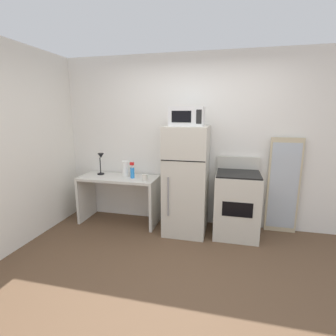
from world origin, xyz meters
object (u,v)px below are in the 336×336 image
(oven_range, at_px, (237,204))
(microwave, at_px, (187,116))
(coffee_mug, at_px, (145,177))
(paper_towel_roll, at_px, (126,169))
(refrigerator, at_px, (186,180))
(desk_lamp, at_px, (101,160))
(spray_bottle, at_px, (132,172))
(desk, at_px, (119,190))
(leaning_mirror, at_px, (283,186))

(oven_range, bearing_deg, microwave, -175.91)
(coffee_mug, distance_m, oven_range, 1.38)
(microwave, bearing_deg, paper_towel_roll, 170.94)
(refrigerator, distance_m, oven_range, 0.79)
(desk_lamp, xyz_separation_m, coffee_mug, (0.80, -0.19, -0.19))
(microwave, distance_m, oven_range, 1.42)
(spray_bottle, relative_size, coffee_mug, 2.62)
(desk_lamp, distance_m, spray_bottle, 0.59)
(coffee_mug, relative_size, microwave, 0.21)
(desk, distance_m, microwave, 1.59)
(desk_lamp, height_order, oven_range, desk_lamp)
(microwave, xyz_separation_m, oven_range, (0.72, 0.05, -1.22))
(desk, height_order, oven_range, oven_range)
(coffee_mug, height_order, refrigerator, refrigerator)
(microwave, bearing_deg, desk_lamp, 174.14)
(paper_towel_roll, bearing_deg, leaning_mirror, 3.56)
(spray_bottle, bearing_deg, leaning_mirror, 6.46)
(desk, relative_size, leaning_mirror, 0.88)
(paper_towel_roll, bearing_deg, coffee_mug, -27.60)
(refrigerator, relative_size, microwave, 3.38)
(refrigerator, relative_size, leaning_mirror, 1.11)
(spray_bottle, bearing_deg, desk, 174.22)
(paper_towel_roll, bearing_deg, oven_range, -3.58)
(desk_lamp, xyz_separation_m, leaning_mirror, (2.79, 0.16, -0.29))
(paper_towel_roll, bearing_deg, desk, -138.60)
(desk, distance_m, paper_towel_roll, 0.36)
(spray_bottle, relative_size, microwave, 0.54)
(microwave, bearing_deg, refrigerator, 90.31)
(spray_bottle, height_order, microwave, microwave)
(microwave, relative_size, oven_range, 0.42)
(leaning_mirror, bearing_deg, coffee_mug, -170.04)
(coffee_mug, bearing_deg, microwave, 3.87)
(spray_bottle, bearing_deg, refrigerator, -2.33)
(oven_range, height_order, leaning_mirror, leaning_mirror)
(desk, xyz_separation_m, spray_bottle, (0.24, -0.02, 0.32))
(leaning_mirror, bearing_deg, spray_bottle, -173.54)
(paper_towel_roll, relative_size, microwave, 0.52)
(desk_lamp, relative_size, leaning_mirror, 0.25)
(leaning_mirror, bearing_deg, refrigerator, -168.22)
(spray_bottle, distance_m, microwave, 1.19)
(coffee_mug, height_order, oven_range, oven_range)
(paper_towel_roll, relative_size, coffee_mug, 2.53)
(paper_towel_roll, xyz_separation_m, leaning_mirror, (2.37, 0.15, -0.17))
(coffee_mug, bearing_deg, refrigerator, 5.83)
(desk, distance_m, leaning_mirror, 2.48)
(refrigerator, bearing_deg, paper_towel_roll, 172.13)
(oven_range, bearing_deg, leaning_mirror, 21.55)
(desk_lamp, xyz_separation_m, microwave, (1.42, -0.15, 0.70))
(desk, bearing_deg, oven_range, -0.90)
(paper_towel_roll, xyz_separation_m, refrigerator, (1.00, -0.14, -0.09))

